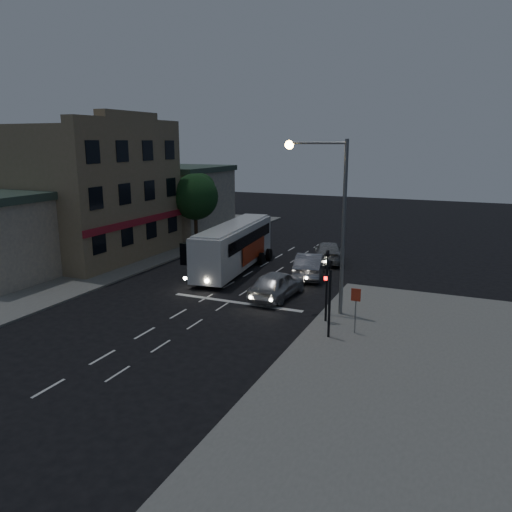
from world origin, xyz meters
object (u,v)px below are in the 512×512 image
at_px(tour_bus, 234,245).
at_px(traffic_signal_side, 330,289).
at_px(car_sedan_b, 328,252).
at_px(traffic_signal_main, 327,277).
at_px(car_suv, 277,284).
at_px(streetlight, 332,207).
at_px(regulatory_sign, 356,303).
at_px(street_tree, 195,195).
at_px(car_sedan_a, 310,265).

xyz_separation_m(tour_bus, traffic_signal_side, (9.64, -9.80, 0.62)).
distance_m(car_sedan_b, traffic_signal_main, 13.58).
relative_size(car_suv, streetlight, 0.53).
distance_m(regulatory_sign, street_tree, 23.40).
distance_m(traffic_signal_side, street_tree, 23.24).
xyz_separation_m(tour_bus, car_sedan_b, (5.47, 5.20, -1.05)).
bearing_deg(streetlight, car_suv, 155.79).
height_order(tour_bus, traffic_signal_main, traffic_signal_main).
bearing_deg(car_suv, tour_bus, -39.08).
bearing_deg(car_sedan_b, streetlight, 89.71).
xyz_separation_m(regulatory_sign, street_tree, (-17.51, 15.26, 2.90)).
bearing_deg(car_sedan_a, traffic_signal_main, 101.70).
distance_m(traffic_signal_side, regulatory_sign, 1.61).
bearing_deg(streetlight, tour_bus, 143.62).
relative_size(car_sedan_a, street_tree, 0.81).
relative_size(car_sedan_b, streetlight, 0.58).
xyz_separation_m(car_sedan_a, car_sedan_b, (-0.04, 4.79, -0.07)).
bearing_deg(regulatory_sign, street_tree, 138.92).
bearing_deg(regulatory_sign, car_sedan_a, 119.03).
height_order(traffic_signal_side, streetlight, streetlight).
bearing_deg(car_sedan_a, street_tree, -36.83).
distance_m(car_sedan_b, regulatory_sign, 14.98).
bearing_deg(traffic_signal_side, tour_bus, 134.53).
distance_m(tour_bus, car_sedan_b, 7.62).
xyz_separation_m(car_sedan_b, traffic_signal_side, (4.17, -15.00, 1.67)).
height_order(traffic_signal_main, street_tree, street_tree).
bearing_deg(street_tree, streetlight, -39.51).
xyz_separation_m(car_suv, regulatory_sign, (5.51, -4.04, 0.78)).
relative_size(car_suv, car_sedan_a, 0.96).
bearing_deg(car_sedan_a, streetlight, 104.07).
bearing_deg(car_suv, car_sedan_a, -90.14).
xyz_separation_m(car_sedan_a, streetlight, (3.18, -6.82, 4.91)).
xyz_separation_m(traffic_signal_side, street_tree, (-16.51, 16.22, 2.08)).
relative_size(tour_bus, traffic_signal_main, 2.69).
distance_m(traffic_signal_main, regulatory_sign, 2.14).
distance_m(car_sedan_a, streetlight, 8.98).
xyz_separation_m(traffic_signal_main, traffic_signal_side, (0.70, -1.98, 0.00)).
xyz_separation_m(tour_bus, street_tree, (-6.87, 6.42, 2.70)).
height_order(traffic_signal_main, streetlight, streetlight).
bearing_deg(car_suv, regulatory_sign, 147.82).
distance_m(car_sedan_b, traffic_signal_side, 15.66).
bearing_deg(regulatory_sign, car_sedan_b, 110.22).
bearing_deg(regulatory_sign, tour_bus, 140.29).
bearing_deg(street_tree, traffic_signal_side, -44.50).
height_order(car_sedan_b, regulatory_sign, regulatory_sign).
bearing_deg(traffic_signal_main, car_suv, 141.61).
bearing_deg(traffic_signal_side, streetlight, 105.70).
relative_size(traffic_signal_main, street_tree, 0.66).
relative_size(car_suv, street_tree, 0.78).
relative_size(traffic_signal_side, streetlight, 0.46).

